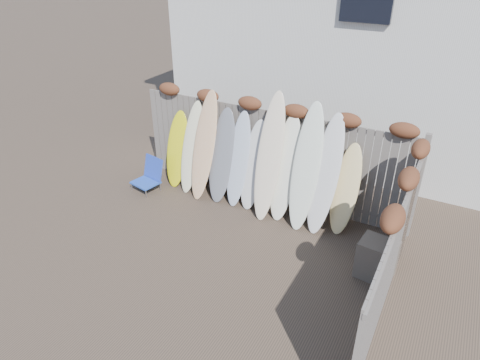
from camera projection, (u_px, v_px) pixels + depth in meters
The scene contains 18 objects.
ground at pixel (208, 257), 7.65m from camera, with size 80.00×80.00×0.00m, color #493A2D.
back_fence at pixel (270, 148), 8.89m from camera, with size 6.05×0.28×2.24m.
right_fence at pixel (394, 249), 6.05m from camera, with size 0.28×4.40×2.24m.
house at pixel (356, 20), 10.88m from camera, with size 8.50×5.50×6.33m.
beach_chair at pixel (150, 175), 9.64m from camera, with size 0.65×0.68×0.73m.
wooden_crate at pixel (376, 259), 7.08m from camera, with size 0.58×0.49×0.68m, color brown.
lattice_panel at pixel (402, 230), 6.86m from camera, with size 0.05×1.19×1.79m, color brown.
surfboard_0 at pixel (177, 149), 9.64m from camera, with size 0.53×0.07×1.76m, color yellow.
surfboard_1 at pixel (192, 148), 9.36m from camera, with size 0.48×0.07×2.07m, color #FBF6C8.
surfboard_2 at pixel (204, 146), 9.07m from camera, with size 0.52×0.07×2.39m, color #EDC56F.
surfboard_3 at pixel (222, 156), 9.02m from camera, with size 0.55×0.07×2.05m, color slate.
surfboard_4 at pixel (238, 160), 8.89m from camera, with size 0.46×0.07×2.04m, color #A8B5CB.
surfboard_5 at pixel (254, 165), 8.79m from camera, with size 0.51×0.07×1.91m, color silver.
surfboard_6 at pixel (269, 157), 8.37m from camera, with size 0.51×0.07×2.60m, color #F9E6C7.
surfboard_7 at pixel (285, 169), 8.41m from camera, with size 0.53×0.07×2.17m, color white.
surfboard_8 at pixel (306, 168), 8.09m from camera, with size 0.53×0.07×2.51m, color white.
surfboard_9 at pixel (325, 175), 7.98m from camera, with size 0.52×0.07×2.36m, color white.
surfboard_10 at pixel (346, 190), 8.04m from camera, with size 0.49×0.07×1.80m, color #FFE196.
Camera 1 is at (3.35, -5.02, 4.94)m, focal length 32.00 mm.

